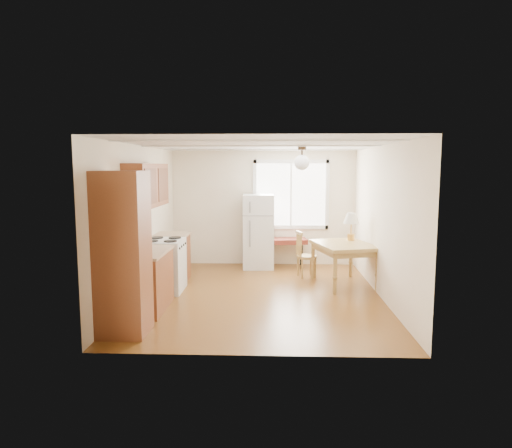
{
  "coord_description": "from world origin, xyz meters",
  "views": [
    {
      "loc": [
        0.21,
        -7.49,
        2.15
      ],
      "look_at": [
        -0.09,
        0.46,
        1.15
      ],
      "focal_mm": 32.0,
      "sensor_mm": 36.0,
      "label": 1
    }
  ],
  "objects_px": {
    "refrigerator": "(258,231)",
    "bench": "(276,242)",
    "dining_table": "(344,249)",
    "chair": "(303,251)"
  },
  "relations": [
    {
      "from": "refrigerator",
      "to": "chair",
      "type": "bearing_deg",
      "value": -45.11
    },
    {
      "from": "dining_table",
      "to": "chair",
      "type": "bearing_deg",
      "value": 125.99
    },
    {
      "from": "refrigerator",
      "to": "dining_table",
      "type": "relative_size",
      "value": 1.1
    },
    {
      "from": "bench",
      "to": "dining_table",
      "type": "xyz_separation_m",
      "value": [
        1.23,
        -1.51,
        0.12
      ]
    },
    {
      "from": "dining_table",
      "to": "refrigerator",
      "type": "bearing_deg",
      "value": 123.82
    },
    {
      "from": "refrigerator",
      "to": "bench",
      "type": "bearing_deg",
      "value": 13.03
    },
    {
      "from": "refrigerator",
      "to": "dining_table",
      "type": "xyz_separation_m",
      "value": [
        1.6,
        -1.4,
        -0.12
      ]
    },
    {
      "from": "refrigerator",
      "to": "dining_table",
      "type": "bearing_deg",
      "value": -43.49
    },
    {
      "from": "refrigerator",
      "to": "bench",
      "type": "distance_m",
      "value": 0.45
    },
    {
      "from": "refrigerator",
      "to": "dining_table",
      "type": "distance_m",
      "value": 2.13
    }
  ]
}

